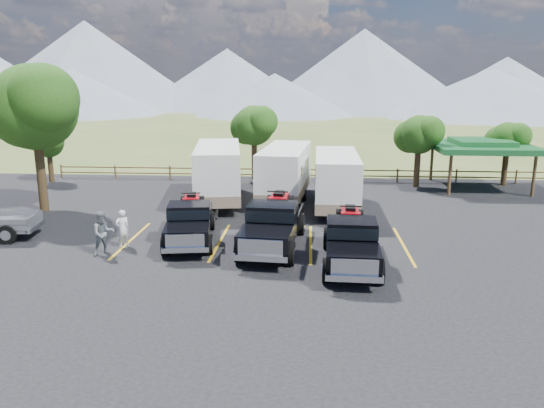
# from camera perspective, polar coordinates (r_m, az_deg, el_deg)

# --- Properties ---
(ground) EXTENTS (320.00, 320.00, 0.00)m
(ground) POSITION_cam_1_polar(r_m,az_deg,el_deg) (19.55, -1.74, -7.83)
(ground) COLOR #475926
(ground) RESTS_ON ground
(asphalt_lot) EXTENTS (44.00, 34.00, 0.04)m
(asphalt_lot) POSITION_cam_1_polar(r_m,az_deg,el_deg) (22.36, -0.97, -5.01)
(asphalt_lot) COLOR black
(asphalt_lot) RESTS_ON ground
(stall_lines) EXTENTS (12.12, 5.50, 0.01)m
(stall_lines) POSITION_cam_1_polar(r_m,az_deg,el_deg) (23.30, -0.76, -4.18)
(stall_lines) COLOR gold
(stall_lines) RESTS_ON asphalt_lot
(tree_big_nw) EXTENTS (5.54, 5.18, 7.84)m
(tree_big_nw) POSITION_cam_1_polar(r_m,az_deg,el_deg) (30.78, -24.25, 9.47)
(tree_big_nw) COLOR black
(tree_big_nw) RESTS_ON ground
(tree_ne_a) EXTENTS (3.11, 2.92, 4.76)m
(tree_ne_a) POSITION_cam_1_polar(r_m,az_deg,el_deg) (36.04, 15.50, 7.18)
(tree_ne_a) COLOR black
(tree_ne_a) RESTS_ON ground
(tree_ne_b) EXTENTS (2.77, 2.59, 4.27)m
(tree_ne_b) POSITION_cam_1_polar(r_m,az_deg,el_deg) (38.65, 23.98, 6.38)
(tree_ne_b) COLOR black
(tree_ne_b) RESTS_ON ground
(tree_north) EXTENTS (3.46, 3.24, 5.25)m
(tree_north) POSITION_cam_1_polar(r_m,az_deg,el_deg) (37.49, -1.98, 8.41)
(tree_north) COLOR black
(tree_north) RESTS_ON ground
(tree_nw_small) EXTENTS (2.59, 2.43, 3.85)m
(tree_nw_small) POSITION_cam_1_polar(r_m,az_deg,el_deg) (39.67, -22.95, 6.12)
(tree_nw_small) COLOR black
(tree_nw_small) RESTS_ON ground
(rail_fence) EXTENTS (36.12, 0.12, 1.00)m
(rail_fence) POSITION_cam_1_polar(r_m,az_deg,el_deg) (37.20, 4.17, 3.33)
(rail_fence) COLOR brown
(rail_fence) RESTS_ON ground
(pavilion) EXTENTS (6.20, 6.20, 3.22)m
(pavilion) POSITION_cam_1_polar(r_m,az_deg,el_deg) (37.11, 21.57, 5.82)
(pavilion) COLOR brown
(pavilion) RESTS_ON ground
(mountain_range) EXTENTS (209.00, 71.00, 20.00)m
(mountain_range) POSITION_cam_1_polar(r_m,az_deg,el_deg) (124.48, -0.37, 13.74)
(mountain_range) COLOR slate
(mountain_range) RESTS_ON ground
(rig_left) EXTENTS (2.73, 6.03, 1.94)m
(rig_left) POSITION_cam_1_polar(r_m,az_deg,el_deg) (23.62, -8.82, -1.74)
(rig_left) COLOR black
(rig_left) RESTS_ON asphalt_lot
(rig_center) EXTENTS (2.70, 6.63, 2.17)m
(rig_center) POSITION_cam_1_polar(r_m,az_deg,el_deg) (22.51, 0.15, -2.05)
(rig_center) COLOR black
(rig_center) RESTS_ON asphalt_lot
(rig_right) EXTENTS (2.31, 6.13, 2.03)m
(rig_right) POSITION_cam_1_polar(r_m,az_deg,el_deg) (20.71, 8.51, -3.77)
(rig_right) COLOR black
(rig_right) RESTS_ON asphalt_lot
(trailer_left) EXTENTS (3.55, 9.54, 3.30)m
(trailer_left) POSITION_cam_1_polar(r_m,az_deg,el_deg) (30.63, -5.81, 3.33)
(trailer_left) COLOR white
(trailer_left) RESTS_ON asphalt_lot
(trailer_center) EXTENTS (3.02, 9.13, 3.16)m
(trailer_center) POSITION_cam_1_polar(r_m,az_deg,el_deg) (30.83, 1.42, 3.33)
(trailer_center) COLOR white
(trailer_center) RESTS_ON asphalt_lot
(trailer_right) EXTENTS (2.38, 8.78, 3.06)m
(trailer_right) POSITION_cam_1_polar(r_m,az_deg,el_deg) (29.06, 6.93, 2.50)
(trailer_right) COLOR white
(trailer_right) RESTS_ON asphalt_lot
(person_a) EXTENTS (0.71, 0.67, 1.63)m
(person_a) POSITION_cam_1_polar(r_m,az_deg,el_deg) (23.39, -15.78, -2.55)
(person_a) COLOR silver
(person_a) RESTS_ON asphalt_lot
(person_b) EXTENTS (1.12, 1.06, 1.82)m
(person_b) POSITION_cam_1_polar(r_m,az_deg,el_deg) (22.56, -17.71, -3.02)
(person_b) COLOR slate
(person_b) RESTS_ON asphalt_lot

